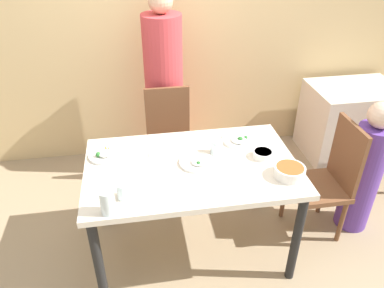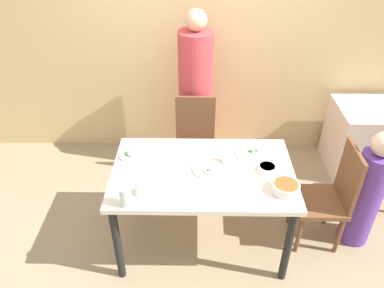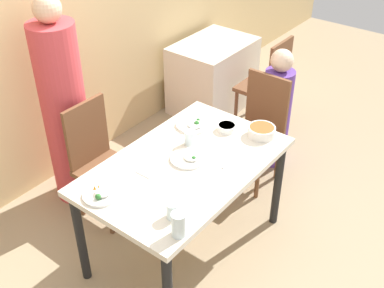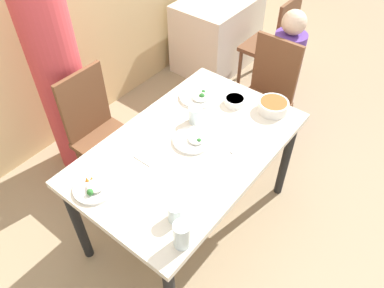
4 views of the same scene
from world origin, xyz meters
name	(u,v)px [view 4 (image 4 of 4)]	position (x,y,z in m)	size (l,w,h in m)	color
ground_plane	(190,220)	(0.00, 0.00, 0.00)	(10.00, 10.00, 0.00)	#998466
dining_table	(190,156)	(0.00, 0.00, 0.68)	(1.39, 0.86, 0.77)	beige
chair_adult_spot	(100,131)	(-0.06, 0.78, 0.49)	(0.40, 0.40, 0.94)	brown
chair_child_spot	(265,95)	(1.04, 0.05, 0.49)	(0.40, 0.40, 0.94)	brown
person_adult	(61,81)	(-0.06, 1.11, 0.78)	(0.34, 0.34, 1.68)	#C63D42
person_child	(283,77)	(1.33, 0.05, 0.51)	(0.25, 0.25, 1.09)	#5B3893
bowl_curry	(273,106)	(0.58, -0.22, 0.81)	(0.19, 0.19, 0.07)	silver
plate_rice_adult	(193,140)	(0.04, 0.00, 0.79)	(0.23, 0.23, 0.05)	white
plate_rice_child	(94,187)	(-0.56, 0.19, 0.79)	(0.22, 0.22, 0.05)	white
plate_noodles	(199,97)	(0.38, 0.23, 0.79)	(0.25, 0.25, 0.06)	white
bowl_rice_small	(235,101)	(0.49, 0.01, 0.80)	(0.13, 0.13, 0.05)	white
glass_water_tall	(182,235)	(-0.52, -0.37, 0.85)	(0.08, 0.08, 0.15)	silver
glass_water_short	(195,115)	(0.19, 0.10, 0.83)	(0.08, 0.08, 0.11)	silver
glass_water_center	(176,212)	(-0.44, -0.26, 0.82)	(0.08, 0.08, 0.10)	silver
napkin_folded	(149,154)	(-0.20, 0.14, 0.78)	(0.14, 0.14, 0.01)	white
fork_steel	(243,146)	(0.18, -0.25, 0.78)	(0.18, 0.07, 0.01)	silver
background_table	(217,34)	(1.80, 1.06, 0.37)	(0.86, 0.61, 0.73)	beige
chair_background	(273,42)	(1.80, 0.41, 0.49)	(0.40, 0.40, 0.94)	brown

